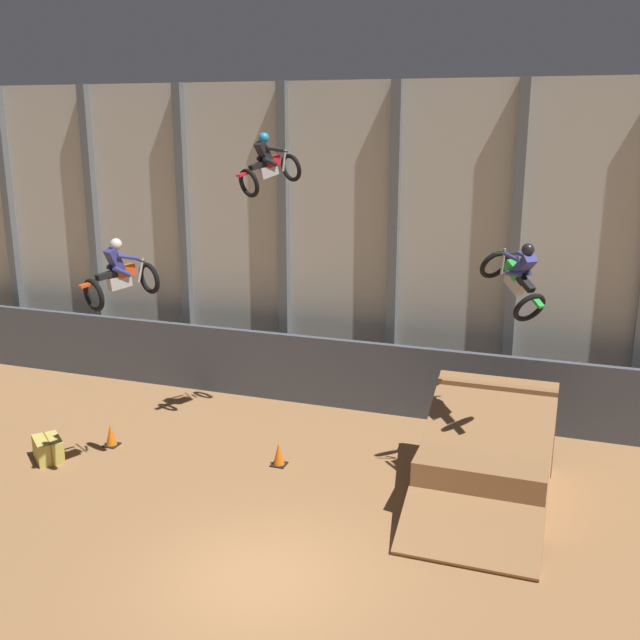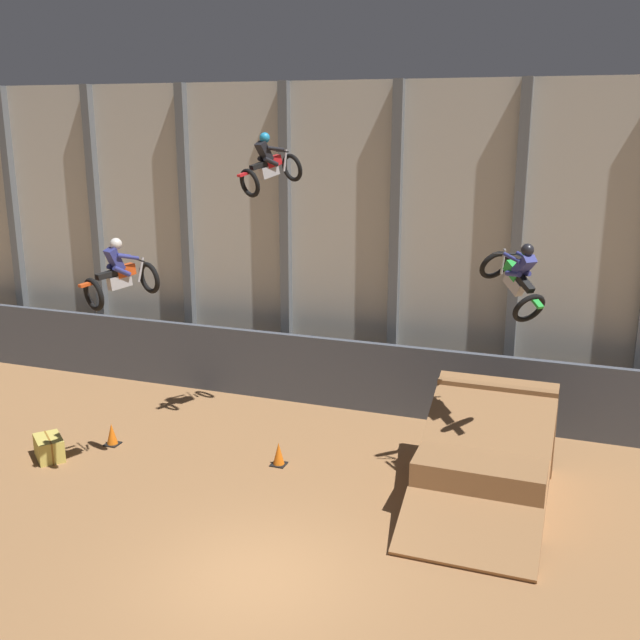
{
  "view_description": "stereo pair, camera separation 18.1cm",
  "coord_description": "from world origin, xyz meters",
  "px_view_note": "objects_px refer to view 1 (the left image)",
  "views": [
    {
      "loc": [
        5.03,
        -10.97,
        8.17
      ],
      "look_at": [
        -0.6,
        5.1,
        3.56
      ],
      "focal_mm": 42.0,
      "sensor_mm": 36.0,
      "label": 1
    },
    {
      "loc": [
        5.2,
        -10.91,
        8.17
      ],
      "look_at": [
        -0.6,
        5.1,
        3.56
      ],
      "focal_mm": 42.0,
      "sensor_mm": 36.0,
      "label": 2
    }
  ],
  "objects_px": {
    "dirt_ramp": "(487,458)",
    "traffic_cone_arena_edge": "(111,435)",
    "rider_bike_center_air": "(268,166)",
    "rider_bike_left_air": "(120,277)",
    "hay_bale_trackside": "(48,449)",
    "traffic_cone_near_ramp": "(279,454)",
    "rider_bike_right_air": "(516,278)"
  },
  "relations": [
    {
      "from": "rider_bike_right_air",
      "to": "traffic_cone_near_ramp",
      "type": "xyz_separation_m",
      "value": [
        -5.27,
        -0.35,
        -4.68
      ]
    },
    {
      "from": "rider_bike_left_air",
      "to": "rider_bike_right_air",
      "type": "relative_size",
      "value": 1.05
    },
    {
      "from": "rider_bike_right_air",
      "to": "hay_bale_trackside",
      "type": "relative_size",
      "value": 1.61
    },
    {
      "from": "rider_bike_left_air",
      "to": "hay_bale_trackside",
      "type": "distance_m",
      "value": 5.26
    },
    {
      "from": "dirt_ramp",
      "to": "traffic_cone_arena_edge",
      "type": "height_order",
      "value": "dirt_ramp"
    },
    {
      "from": "traffic_cone_arena_edge",
      "to": "rider_bike_left_air",
      "type": "bearing_deg",
      "value": -41.92
    },
    {
      "from": "traffic_cone_near_ramp",
      "to": "dirt_ramp",
      "type": "bearing_deg",
      "value": 4.61
    },
    {
      "from": "rider_bike_left_air",
      "to": "rider_bike_center_air",
      "type": "distance_m",
      "value": 4.88
    },
    {
      "from": "dirt_ramp",
      "to": "rider_bike_right_air",
      "type": "bearing_deg",
      "value": -7.77
    },
    {
      "from": "rider_bike_right_air",
      "to": "traffic_cone_arena_edge",
      "type": "height_order",
      "value": "rider_bike_right_air"
    },
    {
      "from": "rider_bike_left_air",
      "to": "traffic_cone_arena_edge",
      "type": "bearing_deg",
      "value": 162.34
    },
    {
      "from": "rider_bike_left_air",
      "to": "traffic_cone_near_ramp",
      "type": "distance_m",
      "value": 5.71
    },
    {
      "from": "rider_bike_right_air",
      "to": "hay_bale_trackside",
      "type": "bearing_deg",
      "value": 147.46
    },
    {
      "from": "hay_bale_trackside",
      "to": "traffic_cone_arena_edge",
      "type": "bearing_deg",
      "value": 50.99
    },
    {
      "from": "dirt_ramp",
      "to": "hay_bale_trackside",
      "type": "distance_m",
      "value": 10.6
    },
    {
      "from": "dirt_ramp",
      "to": "rider_bike_right_air",
      "type": "xyz_separation_m",
      "value": [
        0.36,
        -0.05,
        4.18
      ]
    },
    {
      "from": "dirt_ramp",
      "to": "rider_bike_center_air",
      "type": "xyz_separation_m",
      "value": [
        -5.97,
        1.74,
        6.22
      ]
    },
    {
      "from": "dirt_ramp",
      "to": "traffic_cone_arena_edge",
      "type": "relative_size",
      "value": 8.46
    },
    {
      "from": "dirt_ramp",
      "to": "traffic_cone_near_ramp",
      "type": "relative_size",
      "value": 8.46
    },
    {
      "from": "rider_bike_center_air",
      "to": "traffic_cone_arena_edge",
      "type": "bearing_deg",
      "value": -115.63
    },
    {
      "from": "traffic_cone_near_ramp",
      "to": "hay_bale_trackside",
      "type": "xyz_separation_m",
      "value": [
        -5.49,
        -1.6,
        -0.0
      ]
    },
    {
      "from": "rider_bike_right_air",
      "to": "traffic_cone_near_ramp",
      "type": "height_order",
      "value": "rider_bike_right_air"
    },
    {
      "from": "traffic_cone_arena_edge",
      "to": "hay_bale_trackside",
      "type": "height_order",
      "value": "traffic_cone_arena_edge"
    },
    {
      "from": "rider_bike_center_air",
      "to": "hay_bale_trackside",
      "type": "bearing_deg",
      "value": -111.69
    },
    {
      "from": "rider_bike_center_air",
      "to": "rider_bike_right_air",
      "type": "distance_m",
      "value": 6.89
    },
    {
      "from": "traffic_cone_arena_edge",
      "to": "traffic_cone_near_ramp",
      "type": "bearing_deg",
      "value": 4.9
    },
    {
      "from": "rider_bike_center_air",
      "to": "rider_bike_left_air",
      "type": "bearing_deg",
      "value": -86.69
    },
    {
      "from": "dirt_ramp",
      "to": "hay_bale_trackside",
      "type": "height_order",
      "value": "dirt_ramp"
    },
    {
      "from": "rider_bike_center_air",
      "to": "traffic_cone_arena_edge",
      "type": "relative_size",
      "value": 3.15
    },
    {
      "from": "rider_bike_left_air",
      "to": "traffic_cone_arena_edge",
      "type": "distance_m",
      "value": 5.05
    },
    {
      "from": "dirt_ramp",
      "to": "rider_bike_center_air",
      "type": "relative_size",
      "value": 2.69
    },
    {
      "from": "traffic_cone_near_ramp",
      "to": "rider_bike_left_air",
      "type": "bearing_deg",
      "value": -147.7
    }
  ]
}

